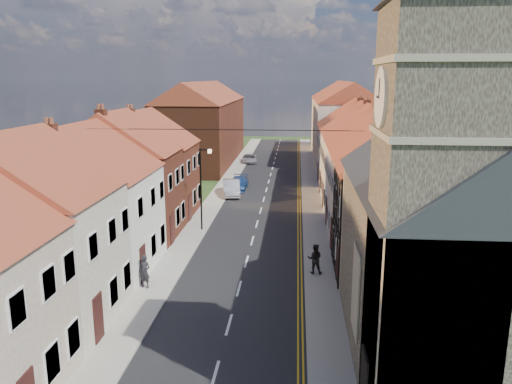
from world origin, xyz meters
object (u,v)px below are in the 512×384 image
Objects in this scene: car_far at (238,183)px; pedestrian_right at (315,259)px; lamppost at (202,184)px; pedestrian_left at (145,271)px; car_distant at (250,159)px; car_mid at (231,188)px; church at (472,223)px.

car_far is 2.46× the size of pedestrian_right.
pedestrian_right is (6.93, -21.75, 0.37)m from car_far.
pedestrian_right is at bearing -44.48° from lamppost.
lamppost is 3.35× the size of pedestrian_left.
car_far is at bearing -93.66° from car_distant.
pedestrian_left is at bearing -97.42° from car_distant.
pedestrian_left is at bearing -96.28° from lamppost.
pedestrian_right reaches higher than car_far.
car_far is at bearing 73.36° from car_mid.
church reaches higher than pedestrian_right.
car_distant is (0.01, 18.60, -0.18)m from car_mid.
lamppost is 14.33m from car_far.
car_far is at bearing 100.73° from pedestrian_left.
lamppost is at bearing 99.41° from pedestrian_left.
car_distant is 2.23× the size of pedestrian_left.
pedestrian_left is at bearing 19.65° from pedestrian_right.
car_mid is (-12.56, 28.08, -5.14)m from church.
car_distant is 40.53m from pedestrian_left.
church is 8.79× the size of pedestrian_right.
church is at bearing -79.86° from car_distant.
car_far is 2.38× the size of pedestrian_left.
pedestrian_left is (-2.13, -24.49, 0.40)m from car_far.
car_far is (0.97, 14.00, -2.92)m from lamppost.
lamppost reaches higher than pedestrian_left.
church reaches higher than lamppost.
car_far is at bearing -69.50° from pedestrian_right.
car_mid is 1.04× the size of car_far.
car_mid is 18.60m from car_distant.
lamppost is 1.41× the size of car_far.
lamppost is 11.76m from car_mid.
church is 8.48× the size of pedestrian_left.
church is 31.19m from car_mid.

